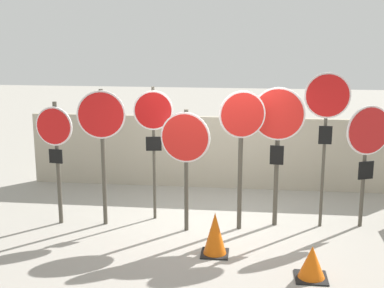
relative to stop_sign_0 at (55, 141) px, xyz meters
The scene contains 12 objects.
ground_plane 3.06m from the stop_sign_0, ahead, with size 40.00×40.00×0.00m, color gray.
fence_back 3.69m from the stop_sign_0, 42.52° to the left, with size 8.15×0.12×1.52m.
stop_sign_0 is the anchor object (origin of this frame).
stop_sign_1 0.84m from the stop_sign_0, ahead, with size 0.80×0.18×2.35m.
stop_sign_2 1.68m from the stop_sign_0, 14.29° to the left, with size 0.68×0.15×2.37m.
stop_sign_3 2.22m from the stop_sign_0, ahead, with size 0.82×0.18×2.06m.
stop_sign_4 3.13m from the stop_sign_0, ahead, with size 0.75×0.26×2.36m.
stop_sign_5 3.73m from the stop_sign_0, ahead, with size 0.88×0.17×2.40m.
stop_sign_6 4.54m from the stop_sign_0, ahead, with size 0.75×0.11×2.64m.
stop_sign_7 5.22m from the stop_sign_0, ahead, with size 0.77×0.35×2.11m.
traffic_cone_0 4.61m from the stop_sign_0, 20.86° to the right, with size 0.44×0.44×0.47m.
traffic_cone_1 3.15m from the stop_sign_0, 18.94° to the right, with size 0.42×0.42×0.66m.
Camera 1 is at (0.63, -8.74, 3.42)m, focal length 50.00 mm.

